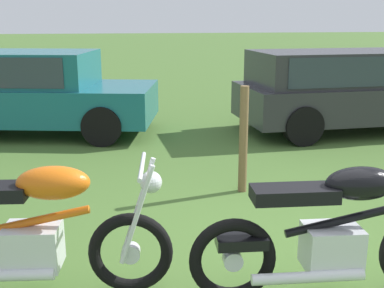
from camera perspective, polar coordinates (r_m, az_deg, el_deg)
ground_plane at (r=4.12m, az=13.07°, el=-14.87°), size 120.00×120.00×0.00m
motorcycle_orange at (r=3.77m, az=-18.08°, el=-9.77°), size 2.08×0.64×1.02m
motorcycle_black at (r=3.73m, az=16.13°, el=-9.94°), size 2.04×0.64×1.02m
car_teal at (r=9.10m, az=-19.71°, el=6.37°), size 4.62×2.68×1.43m
car_charcoal at (r=9.12m, az=17.31°, el=6.56°), size 4.11×1.95×1.43m
fence_post_wooden at (r=5.68m, az=5.99°, el=0.48°), size 0.10×0.10×1.25m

